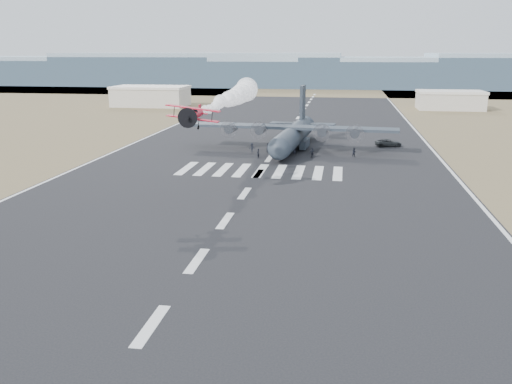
% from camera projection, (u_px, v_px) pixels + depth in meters
% --- Properties ---
extents(ground, '(500.00, 500.00, 0.00)m').
position_uv_depth(ground, '(151.00, 326.00, 37.16)').
color(ground, black).
rests_on(ground, ground).
extents(scrub_far, '(500.00, 80.00, 0.00)m').
position_uv_depth(scrub_far, '(318.00, 90.00, 256.83)').
color(scrub_far, brown).
rests_on(scrub_far, ground).
extents(runway_markings, '(60.00, 260.00, 0.01)m').
position_uv_depth(runway_markings, '(269.00, 159.00, 94.46)').
color(runway_markings, silver).
rests_on(runway_markings, ground).
extents(ridge_seg_b, '(150.00, 50.00, 15.00)m').
position_uv_depth(ridge_seg_b, '(88.00, 70.00, 303.53)').
color(ridge_seg_b, '#8499A7').
rests_on(ridge_seg_b, ground).
extents(ridge_seg_c, '(150.00, 50.00, 17.00)m').
position_uv_depth(ridge_seg_c, '(200.00, 69.00, 293.30)').
color(ridge_seg_c, '#8499A7').
rests_on(ridge_seg_c, ground).
extents(ridge_seg_d, '(150.00, 50.00, 13.00)m').
position_uv_depth(ridge_seg_d, '(321.00, 74.00, 283.84)').
color(ridge_seg_d, '#8499A7').
rests_on(ridge_seg_d, ground).
extents(ridge_seg_e, '(150.00, 50.00, 15.00)m').
position_uv_depth(ridge_seg_e, '(450.00, 72.00, 273.62)').
color(ridge_seg_e, '#8499A7').
rests_on(ridge_seg_e, ground).
extents(hangar_left, '(24.50, 14.50, 6.70)m').
position_uv_depth(hangar_left, '(151.00, 96.00, 182.76)').
color(hangar_left, '#B1AA9D').
rests_on(hangar_left, ground).
extents(hangar_right, '(20.50, 12.50, 5.90)m').
position_uv_depth(hangar_right, '(450.00, 100.00, 172.61)').
color(hangar_right, '#B1AA9D').
rests_on(hangar_right, ground).
extents(aerobatic_biplane, '(6.88, 6.14, 2.96)m').
position_uv_depth(aerobatic_biplane, '(193.00, 115.00, 67.84)').
color(aerobatic_biplane, red).
extents(smoke_trail, '(4.34, 39.98, 4.34)m').
position_uv_depth(smoke_trail, '(241.00, 93.00, 98.79)').
color(smoke_trail, white).
extents(transport_aircraft, '(39.23, 32.27, 11.32)m').
position_uv_depth(transport_aircraft, '(294.00, 134.00, 103.40)').
color(transport_aircraft, '#1F272F').
rests_on(transport_aircraft, ground).
extents(support_vehicle, '(5.49, 3.38, 1.42)m').
position_uv_depth(support_vehicle, '(388.00, 143.00, 106.33)').
color(support_vehicle, black).
rests_on(support_vehicle, ground).
extents(crew_a, '(0.75, 0.71, 1.62)m').
position_uv_depth(crew_a, '(312.00, 152.00, 95.95)').
color(crew_a, black).
rests_on(crew_a, ground).
extents(crew_b, '(0.95, 0.76, 1.70)m').
position_uv_depth(crew_b, '(354.00, 152.00, 95.61)').
color(crew_b, black).
rests_on(crew_b, ground).
extents(crew_c, '(1.16, 0.72, 1.68)m').
position_uv_depth(crew_c, '(252.00, 148.00, 100.33)').
color(crew_c, black).
rests_on(crew_c, ground).
extents(crew_d, '(0.98, 0.53, 1.63)m').
position_uv_depth(crew_d, '(312.00, 153.00, 95.20)').
color(crew_d, black).
rests_on(crew_d, ground).
extents(crew_e, '(0.85, 1.00, 1.75)m').
position_uv_depth(crew_e, '(294.00, 149.00, 99.01)').
color(crew_e, black).
rests_on(crew_e, ground).
extents(crew_f, '(0.94, 1.83, 1.89)m').
position_uv_depth(crew_f, '(279.00, 149.00, 98.36)').
color(crew_f, black).
rests_on(crew_f, ground).
extents(crew_g, '(0.54, 0.64, 1.68)m').
position_uv_depth(crew_g, '(258.00, 153.00, 94.71)').
color(crew_g, black).
rests_on(crew_g, ground).
extents(crew_h, '(0.78, 0.95, 1.69)m').
position_uv_depth(crew_h, '(268.00, 148.00, 100.28)').
color(crew_h, black).
rests_on(crew_h, ground).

